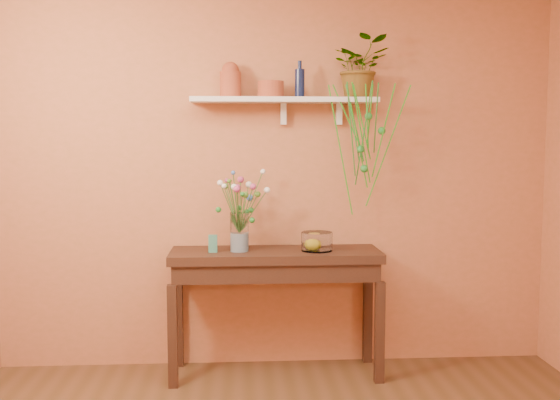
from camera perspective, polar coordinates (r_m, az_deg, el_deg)
room at (r=2.61m, az=2.11°, el=-1.02°), size 4.04×4.04×2.70m
sideboard at (r=4.42m, az=-0.41°, el=-6.19°), size 1.45×0.47×0.88m
wall_shelf at (r=4.48m, az=0.52°, el=8.91°), size 1.30×0.24×0.19m
terracotta_jug at (r=4.48m, az=-4.47°, el=10.67°), size 0.19×0.19×0.24m
terracotta_pot at (r=4.45m, az=-0.84°, el=9.93°), size 0.18×0.18×0.11m
blue_bottle at (r=4.47m, az=1.79°, el=10.51°), size 0.09×0.09×0.25m
spider_plant at (r=4.58m, az=7.21°, el=11.75°), size 0.39×0.34×0.43m
plant_fronds at (r=4.40m, az=7.71°, el=5.71°), size 0.57×0.41×0.90m
glass_vase at (r=4.37m, az=-3.67°, el=-3.14°), size 0.13×0.13×0.27m
bouquet at (r=4.35m, az=-3.47°, el=0.45°), size 0.37×0.43×0.43m
glass_bowl at (r=4.39m, az=3.33°, el=-3.81°), size 0.22×0.22×0.13m
lemon at (r=4.40m, az=3.09°, el=-3.97°), size 0.08×0.08×0.08m
carton at (r=4.35m, az=-6.06°, el=-3.92°), size 0.06×0.04×0.12m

